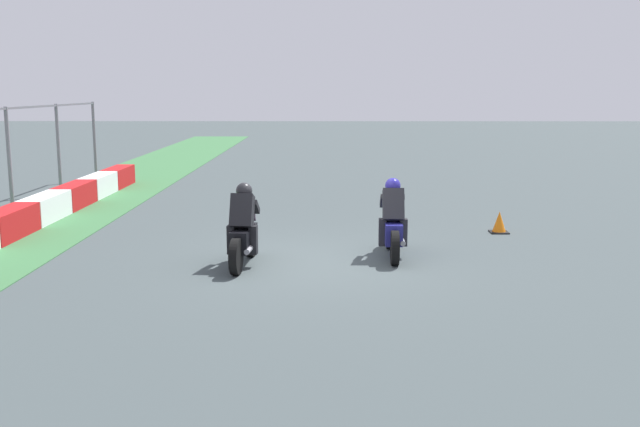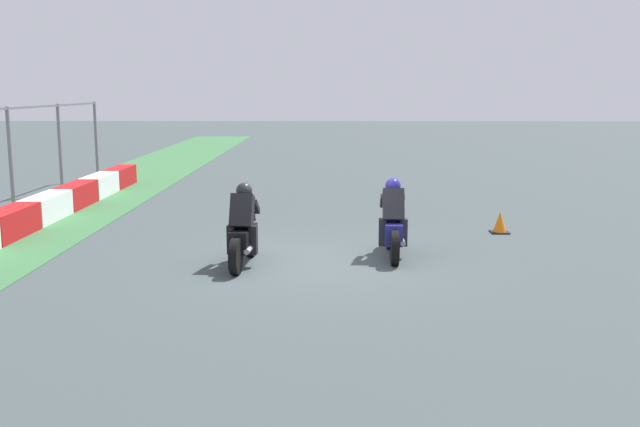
{
  "view_description": "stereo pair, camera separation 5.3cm",
  "coord_description": "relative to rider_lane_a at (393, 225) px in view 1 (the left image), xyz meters",
  "views": [
    {
      "loc": [
        -13.22,
        -0.22,
        3.19
      ],
      "look_at": [
        0.11,
        -0.12,
        0.9
      ],
      "focal_mm": 40.85,
      "sensor_mm": 36.0,
      "label": 1
    },
    {
      "loc": [
        -13.22,
        -0.27,
        3.19
      ],
      "look_at": [
        0.11,
        -0.12,
        0.9
      ],
      "focal_mm": 40.85,
      "sensor_mm": 36.0,
      "label": 2
    }
  ],
  "objects": [
    {
      "name": "rider_lane_a",
      "position": [
        0.0,
        0.0,
        0.0
      ],
      "size": [
        2.04,
        0.54,
        1.51
      ],
      "rotation": [
        0.0,
        0.0,
        -0.03
      ],
      "color": "black",
      "rests_on": "ground_plane"
    },
    {
      "name": "traffic_cone",
      "position": [
        2.36,
        -2.61,
        -0.4
      ],
      "size": [
        0.4,
        0.4,
        0.49
      ],
      "color": "black",
      "rests_on": "ground_plane"
    },
    {
      "name": "rider_lane_b",
      "position": [
        -0.72,
        2.78,
        0.0
      ],
      "size": [
        2.04,
        0.56,
        1.51
      ],
      "rotation": [
        0.0,
        0.0,
        -0.08
      ],
      "color": "black",
      "rests_on": "ground_plane"
    },
    {
      "name": "ground_plane",
      "position": [
        -0.47,
        1.51,
        -0.62
      ],
      "size": [
        120.0,
        120.0,
        0.0
      ],
      "primitive_type": "plane",
      "color": "#3F4A4B"
    }
  ]
}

